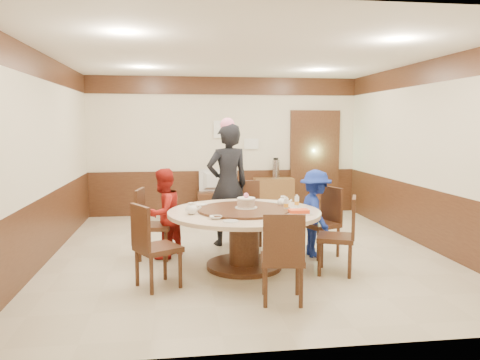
{
  "coord_description": "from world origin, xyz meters",
  "views": [
    {
      "loc": [
        -0.98,
        -6.57,
        1.85
      ],
      "look_at": [
        -0.13,
        -0.33,
        1.1
      ],
      "focal_mm": 35.0,
      "sensor_mm": 36.0,
      "label": 1
    }
  ],
  "objects": [
    {
      "name": "room",
      "position": [
        0.01,
        0.01,
        1.08
      ],
      "size": [
        6.0,
        6.04,
        2.84
      ],
      "color": "beige",
      "rests_on": "ground"
    },
    {
      "name": "banquet_table",
      "position": [
        -0.13,
        -0.73,
        0.53
      ],
      "size": [
        1.96,
        1.96,
        0.78
      ],
      "color": "#412314",
      "rests_on": "ground"
    },
    {
      "name": "chair_0",
      "position": [
        1.03,
        -0.32,
        0.3
      ],
      "size": [
        0.59,
        0.58,
        0.97
      ],
      "rotation": [
        0.0,
        0.0,
        1.99
      ],
      "color": "#412314",
      "rests_on": "ground"
    },
    {
      "name": "chair_1",
      "position": [
        0.1,
        0.47,
        0.3
      ],
      "size": [
        0.46,
        0.47,
        0.97
      ],
      "rotation": [
        0.0,
        0.0,
        3.09
      ],
      "color": "#412314",
      "rests_on": "ground"
    },
    {
      "name": "chair_2",
      "position": [
        -1.31,
        -0.13,
        0.3
      ],
      "size": [
        0.52,
        0.51,
        0.97
      ],
      "rotation": [
        0.0,
        0.0,
        4.53
      ],
      "color": "#412314",
      "rests_on": "ground"
    },
    {
      "name": "chair_3",
      "position": [
        -1.23,
        -1.33,
        0.3
      ],
      "size": [
        0.6,
        0.6,
        0.97
      ],
      "rotation": [
        0.0,
        0.0,
        5.23
      ],
      "color": "#412314",
      "rests_on": "ground"
    },
    {
      "name": "chair_4",
      "position": [
        0.09,
        -1.96,
        0.3
      ],
      "size": [
        0.5,
        0.51,
        0.97
      ],
      "rotation": [
        0.0,
        0.0,
        6.13
      ],
      "color": "#412314",
      "rests_on": "ground"
    },
    {
      "name": "chair_5",
      "position": [
        0.99,
        -1.11,
        0.3
      ],
      "size": [
        0.58,
        0.57,
        0.97
      ],
      "rotation": [
        0.0,
        0.0,
        7.47
      ],
      "color": "#412314",
      "rests_on": "ground"
    },
    {
      "name": "person_standing",
      "position": [
        -0.21,
        0.49,
        0.93
      ],
      "size": [
        0.78,
        0.63,
        1.86
      ],
      "primitive_type": "imported",
      "rotation": [
        0.0,
        0.0,
        3.44
      ],
      "color": "black",
      "rests_on": "ground"
    },
    {
      "name": "person_red",
      "position": [
        -1.18,
        -0.12,
        0.62
      ],
      "size": [
        0.75,
        0.77,
        1.25
      ],
      "primitive_type": "imported",
      "rotation": [
        0.0,
        0.0,
        4.05
      ],
      "color": "#A61C16",
      "rests_on": "ground"
    },
    {
      "name": "person_blue",
      "position": [
        0.94,
        -0.33,
        0.61
      ],
      "size": [
        0.49,
        0.81,
        1.22
      ],
      "primitive_type": "imported",
      "rotation": [
        0.0,
        0.0,
        1.61
      ],
      "color": "navy",
      "rests_on": "ground"
    },
    {
      "name": "birthday_cake",
      "position": [
        -0.1,
        -0.7,
        0.85
      ],
      "size": [
        0.29,
        0.29,
        0.2
      ],
      "color": "white",
      "rests_on": "banquet_table"
    },
    {
      "name": "teapot_left",
      "position": [
        -0.81,
        -0.88,
        0.81
      ],
      "size": [
        0.17,
        0.15,
        0.13
      ],
      "primitive_type": "ellipsoid",
      "color": "white",
      "rests_on": "banquet_table"
    },
    {
      "name": "teapot_right",
      "position": [
        0.43,
        -0.51,
        0.81
      ],
      "size": [
        0.17,
        0.15,
        0.13
      ],
      "primitive_type": "ellipsoid",
      "color": "white",
      "rests_on": "banquet_table"
    },
    {
      "name": "bowl_0",
      "position": [
        -0.66,
        -0.39,
        0.77
      ],
      "size": [
        0.15,
        0.15,
        0.04
      ],
      "primitive_type": "imported",
      "color": "white",
      "rests_on": "banquet_table"
    },
    {
      "name": "bowl_1",
      "position": [
        0.19,
        -1.3,
        0.77
      ],
      "size": [
        0.14,
        0.14,
        0.05
      ],
      "primitive_type": "imported",
      "color": "white",
      "rests_on": "banquet_table"
    },
    {
      "name": "bowl_2",
      "position": [
        -0.54,
        -1.21,
        0.77
      ],
      "size": [
        0.15,
        0.15,
        0.04
      ],
      "primitive_type": "imported",
      "color": "white",
      "rests_on": "banquet_table"
    },
    {
      "name": "bowl_3",
      "position": [
        0.51,
        -0.88,
        0.77
      ],
      "size": [
        0.14,
        0.14,
        0.04
      ],
      "primitive_type": "imported",
      "color": "white",
      "rests_on": "banquet_table"
    },
    {
      "name": "saucer_near",
      "position": [
        -0.38,
        -1.38,
        0.76
      ],
      "size": [
        0.18,
        0.18,
        0.01
      ],
      "primitive_type": "cylinder",
      "color": "white",
      "rests_on": "banquet_table"
    },
    {
      "name": "saucer_far",
      "position": [
        0.32,
        -0.23,
        0.76
      ],
      "size": [
        0.18,
        0.18,
        0.01
      ],
      "primitive_type": "cylinder",
      "color": "white",
      "rests_on": "banquet_table"
    },
    {
      "name": "shrimp_platter",
      "position": [
        0.5,
        -1.07,
        0.78
      ],
      "size": [
        0.3,
        0.2,
        0.06
      ],
      "color": "white",
      "rests_on": "banquet_table"
    },
    {
      "name": "bottle_0",
      "position": [
        0.4,
        -0.8,
        0.83
      ],
      "size": [
        0.06,
        0.06,
        0.16
      ],
      "primitive_type": "cylinder",
      "color": "white",
      "rests_on": "banquet_table"
    },
    {
      "name": "bottle_1",
      "position": [
        0.58,
        -0.65,
        0.83
      ],
      "size": [
        0.06,
        0.06,
        0.16
      ],
      "primitive_type": "cylinder",
      "color": "white",
      "rests_on": "banquet_table"
    },
    {
      "name": "tv_stand",
      "position": [
        -0.16,
        2.75,
        0.25
      ],
      "size": [
        0.85,
        0.45,
        0.5
      ],
      "primitive_type": "cube",
      "color": "#412314",
      "rests_on": "ground"
    },
    {
      "name": "television",
      "position": [
        -0.16,
        2.75,
        0.72
      ],
      "size": [
        0.78,
        0.14,
        0.44
      ],
      "primitive_type": "imported",
      "rotation": [
        0.0,
        0.0,
        3.09
      ],
      "color": "gray",
      "rests_on": "tv_stand"
    },
    {
      "name": "side_cabinet",
      "position": [
        0.99,
        2.78,
        0.38
      ],
      "size": [
        0.8,
        0.4,
        0.75
      ],
      "primitive_type": "cube",
      "color": "brown",
      "rests_on": "ground"
    },
    {
      "name": "thermos",
      "position": [
        1.03,
        2.78,
        0.94
      ],
      "size": [
        0.15,
        0.15,
        0.38
      ],
      "primitive_type": "cylinder",
      "color": "silver",
      "rests_on": "side_cabinet"
    },
    {
      "name": "notice_left",
      "position": [
        -0.1,
        2.96,
        1.75
      ],
      "size": [
        0.25,
        0.0,
        0.35
      ],
      "primitive_type": "cube",
      "color": "white",
      "rests_on": "room"
    },
    {
      "name": "notice_right",
      "position": [
        0.55,
        2.96,
        1.45
      ],
      "size": [
        0.3,
        0.0,
        0.22
      ],
      "primitive_type": "cube",
      "color": "white",
      "rests_on": "room"
    }
  ]
}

